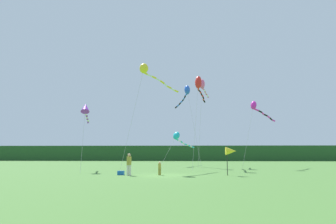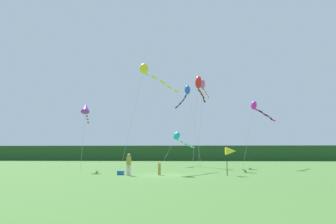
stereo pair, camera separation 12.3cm
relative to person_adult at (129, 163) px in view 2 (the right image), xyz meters
The scene contains 13 objects.
ground_plane 3.21m from the person_adult, ahead, with size 120.00×120.00×0.00m, color #477533.
distant_treeline 45.45m from the person_adult, 86.18° to the left, with size 108.00×3.83×3.58m, color #234C23.
person_adult is the anchor object (origin of this frame).
person_child 2.66m from the person_adult, 10.69° to the left, with size 0.25×0.25×1.16m.
cooler_box 1.30m from the person_adult, 144.93° to the left, with size 0.56×0.42×0.35m, color #1959B2.
banner_flag_pole 8.79m from the person_adult, ahead, with size 0.90×0.70×2.50m.
kite_magenta 19.94m from the person_adult, 40.95° to the left, with size 5.82×5.27×8.55m.
kite_rainbow 21.08m from the person_adult, 65.25° to the left, with size 2.16×5.79×12.64m.
kite_red 15.83m from the person_adult, 58.13° to the left, with size 2.34×9.30×11.57m.
kite_purple 10.30m from the person_adult, 134.92° to the left, with size 1.79×6.67×7.50m.
kite_yellow 11.69m from the person_adult, 83.48° to the left, with size 5.72×6.59×11.78m.
kite_cyan 17.24m from the person_adult, 76.34° to the left, with size 4.85×8.31×5.02m.
kite_blue 19.06m from the person_adult, 71.62° to the left, with size 3.47×9.45×11.56m.
Camera 2 is at (1.61, -24.71, 1.92)m, focal length 30.38 mm.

